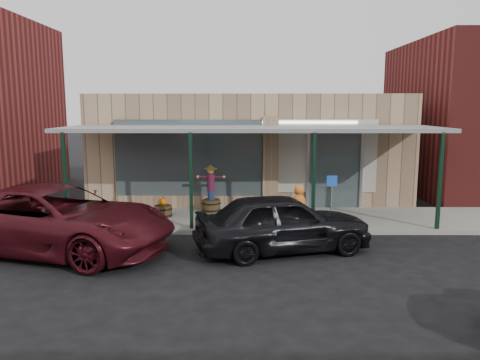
{
  "coord_description": "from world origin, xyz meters",
  "views": [
    {
      "loc": [
        -0.28,
        -11.39,
        3.74
      ],
      "look_at": [
        -0.36,
        2.6,
        1.54
      ],
      "focal_mm": 35.0,
      "sensor_mm": 36.0,
      "label": 1
    }
  ],
  "objects_px": {
    "barrel_scarecrow": "(211,196)",
    "handicap_sign": "(331,194)",
    "car_maroon": "(56,219)",
    "barrel_pumpkin": "(163,210)",
    "parked_sedan": "(283,223)"
  },
  "relations": [
    {
      "from": "parked_sedan",
      "to": "car_maroon",
      "type": "bearing_deg",
      "value": 74.73
    },
    {
      "from": "barrel_pumpkin",
      "to": "handicap_sign",
      "type": "relative_size",
      "value": 0.48
    },
    {
      "from": "barrel_scarecrow",
      "to": "barrel_pumpkin",
      "type": "distance_m",
      "value": 1.74
    },
    {
      "from": "handicap_sign",
      "to": "car_maroon",
      "type": "relative_size",
      "value": 0.25
    },
    {
      "from": "car_maroon",
      "to": "barrel_scarecrow",
      "type": "bearing_deg",
      "value": -27.25
    },
    {
      "from": "car_maroon",
      "to": "parked_sedan",
      "type": "bearing_deg",
      "value": -74.11
    },
    {
      "from": "barrel_scarecrow",
      "to": "handicap_sign",
      "type": "distance_m",
      "value": 4.28
    },
    {
      "from": "barrel_pumpkin",
      "to": "parked_sedan",
      "type": "bearing_deg",
      "value": -41.48
    },
    {
      "from": "handicap_sign",
      "to": "parked_sedan",
      "type": "height_order",
      "value": "handicap_sign"
    },
    {
      "from": "barrel_scarecrow",
      "to": "parked_sedan",
      "type": "bearing_deg",
      "value": -77.1
    },
    {
      "from": "handicap_sign",
      "to": "barrel_pumpkin",
      "type": "bearing_deg",
      "value": 160.76
    },
    {
      "from": "handicap_sign",
      "to": "parked_sedan",
      "type": "bearing_deg",
      "value": -135.23
    },
    {
      "from": "barrel_pumpkin",
      "to": "handicap_sign",
      "type": "distance_m",
      "value": 5.48
    },
    {
      "from": "barrel_scarecrow",
      "to": "car_maroon",
      "type": "relative_size",
      "value": 0.27
    },
    {
      "from": "barrel_scarecrow",
      "to": "car_maroon",
      "type": "distance_m",
      "value": 5.51
    }
  ]
}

